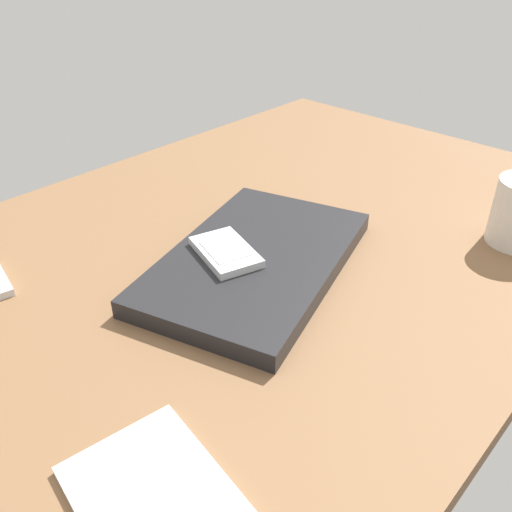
{
  "coord_description": "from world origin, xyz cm",
  "views": [
    {
      "loc": [
        -50.41,
        -46.4,
        44.27
      ],
      "look_at": [
        -5.65,
        -4.72,
        5.0
      ],
      "focal_mm": 38.06,
      "sensor_mm": 36.0,
      "label": 1
    }
  ],
  "objects": [
    {
      "name": "cell_phone_on_laptop",
      "position": [
        -8.91,
        -2.3,
        6.14
      ],
      "size": [
        9.17,
        11.59,
        1.22
      ],
      "color": "silver",
      "rests_on": "laptop_closed"
    },
    {
      "name": "notepad",
      "position": [
        -36.54,
        -22.35,
        3.4
      ],
      "size": [
        13.97,
        17.65,
        0.8
      ],
      "primitive_type": "cube",
      "rotation": [
        0.0,
        0.0,
        -0.16
      ],
      "color": "white",
      "rests_on": "desk_surface"
    },
    {
      "name": "laptop_closed",
      "position": [
        -5.65,
        -4.72,
        4.28
      ],
      "size": [
        38.9,
        30.25,
        2.56
      ],
      "primitive_type": "cube",
      "rotation": [
        0.0,
        0.0,
        0.3
      ],
      "color": "black",
      "rests_on": "desk_surface"
    },
    {
      "name": "desk_surface",
      "position": [
        0.0,
        0.0,
        1.5
      ],
      "size": [
        120.0,
        80.0,
        3.0
      ],
      "primitive_type": "cube",
      "color": "brown",
      "rests_on": "ground"
    }
  ]
}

